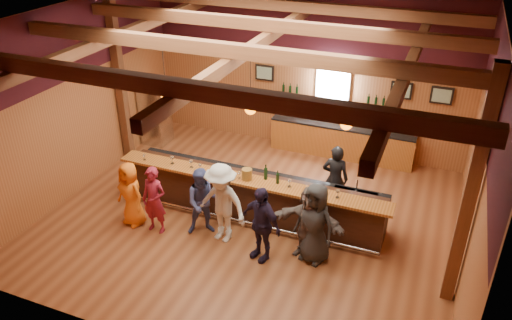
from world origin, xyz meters
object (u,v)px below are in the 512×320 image
(customer_redvest, at_px, (154,200))
(customer_white, at_px, (221,203))
(bar_counter, at_px, (254,195))
(back_bar_cabinet, at_px, (341,141))
(stainless_fridge, at_px, (155,114))
(customer_brown, at_px, (309,223))
(customer_orange, at_px, (131,194))
(bottle_a, at_px, (266,173))
(customer_navy, at_px, (261,223))
(ice_bucket, at_px, (247,174))
(customer_dark, at_px, (315,223))
(bartender, at_px, (335,179))
(customer_denim, at_px, (203,202))

(customer_redvest, xyz_separation_m, customer_white, (1.49, 0.25, 0.13))
(bar_counter, bearing_deg, back_bar_cabinet, 71.66)
(customer_redvest, height_order, customer_white, customer_white)
(bar_counter, relative_size, stainless_fridge, 3.50)
(back_bar_cabinet, relative_size, customer_brown, 2.45)
(customer_orange, xyz_separation_m, bottle_a, (2.74, 1.16, 0.49))
(customer_brown, bearing_deg, back_bar_cabinet, 97.98)
(customer_navy, distance_m, ice_bucket, 1.36)
(bar_counter, distance_m, customer_dark, 2.04)
(bar_counter, xyz_separation_m, bartender, (1.65, 0.87, 0.31))
(bar_counter, xyz_separation_m, stainless_fridge, (-4.12, 2.45, 0.38))
(customer_navy, height_order, customer_brown, customer_navy)
(bartender, bearing_deg, customer_white, 41.92)
(customer_navy, bearing_deg, customer_brown, 46.92)
(bar_counter, height_order, stainless_fridge, stainless_fridge)
(stainless_fridge, bearing_deg, customer_orange, -65.61)
(customer_orange, relative_size, customer_redvest, 0.97)
(customer_orange, bearing_deg, customer_dark, 21.33)
(customer_white, xyz_separation_m, customer_navy, (0.98, -0.25, -0.08))
(customer_dark, bearing_deg, bottle_a, 163.56)
(customer_orange, distance_m, customer_navy, 3.11)
(ice_bucket, bearing_deg, bottle_a, 22.51)
(bar_counter, bearing_deg, customer_brown, -31.60)
(customer_dark, bearing_deg, customer_denim, -164.06)
(stainless_fridge, bearing_deg, bottle_a, -30.45)
(customer_navy, xyz_separation_m, customer_dark, (1.01, 0.34, 0.04))
(customer_denim, xyz_separation_m, ice_bucket, (0.72, 0.72, 0.45))
(customer_redvest, relative_size, customer_navy, 0.94)
(customer_redvest, xyz_separation_m, customer_brown, (3.35, 0.41, 0.04))
(customer_navy, bearing_deg, bar_counter, 138.95)
(customer_orange, distance_m, customer_white, 2.14)
(customer_redvest, relative_size, customer_brown, 0.95)
(customer_white, relative_size, bartender, 1.09)
(back_bar_cabinet, height_order, bottle_a, bottle_a)
(bar_counter, relative_size, customer_denim, 4.03)
(bar_counter, distance_m, ice_bucket, 0.78)
(customer_redvest, bearing_deg, customer_navy, 0.97)
(customer_white, xyz_separation_m, ice_bucket, (0.24, 0.81, 0.32))
(customer_dark, height_order, ice_bucket, customer_dark)
(customer_white, height_order, ice_bucket, customer_white)
(bottle_a, bearing_deg, customer_dark, -32.38)
(customer_redvest, height_order, customer_brown, customer_brown)
(customer_brown, relative_size, bartender, 0.98)
(stainless_fridge, xyz_separation_m, customer_navy, (4.82, -3.84, -0.07))
(customer_denim, relative_size, customer_white, 0.86)
(stainless_fridge, height_order, bottle_a, stainless_fridge)
(customer_denim, bearing_deg, bottle_a, 8.83)
(stainless_fridge, relative_size, customer_navy, 1.08)
(customer_orange, height_order, bartender, bartender)
(customer_orange, xyz_separation_m, ice_bucket, (2.36, 1.01, 0.47))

